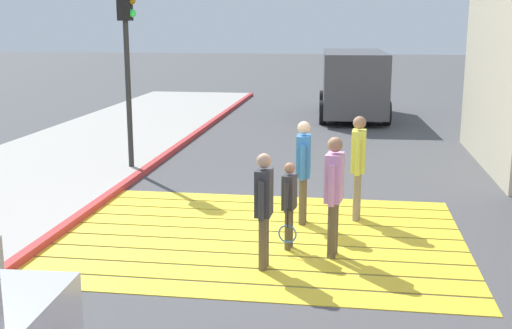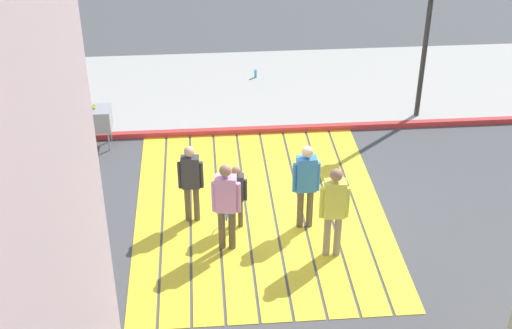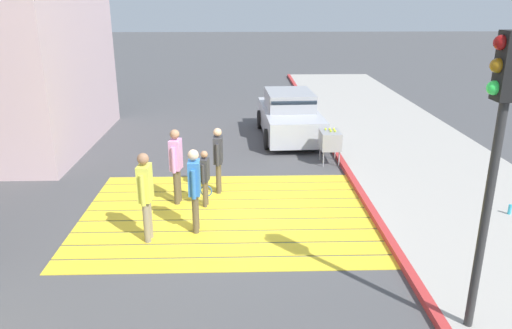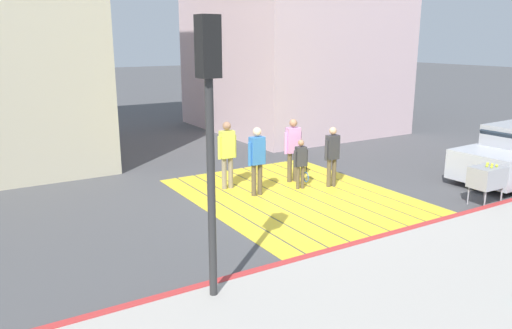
% 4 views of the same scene
% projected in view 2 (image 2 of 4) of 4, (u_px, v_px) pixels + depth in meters
% --- Properties ---
extents(ground_plane, '(120.00, 120.00, 0.00)m').
position_uv_depth(ground_plane, '(260.00, 210.00, 14.31)').
color(ground_plane, '#4C4C4F').
extents(crosswalk_stripes, '(6.40, 4.90, 0.01)m').
position_uv_depth(crosswalk_stripes, '(260.00, 210.00, 14.31)').
color(crosswalk_stripes, yellow).
rests_on(crosswalk_stripes, ground).
extents(sidewalk_west, '(4.80, 40.00, 0.12)m').
position_uv_depth(sidewalk_west, '(241.00, 89.00, 19.07)').
color(sidewalk_west, '#ADA8A0').
rests_on(sidewalk_west, ground).
extents(curb_painted, '(0.16, 40.00, 0.13)m').
position_uv_depth(curb_painted, '(248.00, 130.00, 17.06)').
color(curb_painted, '#BC3333').
rests_on(curb_painted, ground).
extents(tennis_ball_cart, '(0.56, 0.80, 1.02)m').
position_uv_depth(tennis_ball_cart, '(93.00, 119.00, 16.18)').
color(tennis_ball_cart, '#99999E').
rests_on(tennis_ball_cart, ground).
extents(water_bottle, '(0.07, 0.07, 0.22)m').
position_uv_depth(water_bottle, '(256.00, 74.00, 19.49)').
color(water_bottle, '#33A5BF').
rests_on(water_bottle, sidewalk_west).
extents(pedestrian_adult_lead, '(0.23, 0.52, 1.77)m').
position_uv_depth(pedestrian_adult_lead, '(306.00, 181.00, 13.32)').
color(pedestrian_adult_lead, brown).
rests_on(pedestrian_adult_lead, ground).
extents(pedestrian_adult_trailing, '(0.26, 0.53, 1.82)m').
position_uv_depth(pedestrian_adult_trailing, '(334.00, 206.00, 12.55)').
color(pedestrian_adult_trailing, gray).
rests_on(pedestrian_adult_trailing, ground).
extents(pedestrian_adult_side, '(0.22, 0.48, 1.65)m').
position_uv_depth(pedestrian_adult_side, '(191.00, 179.00, 13.53)').
color(pedestrian_adult_side, brown).
rests_on(pedestrian_adult_side, ground).
extents(pedestrian_teen_behind, '(0.28, 0.52, 1.78)m').
position_uv_depth(pedestrian_teen_behind, '(226.00, 201.00, 12.74)').
color(pedestrian_teen_behind, brown).
rests_on(pedestrian_teen_behind, ground).
extents(pedestrian_child_with_racket, '(0.28, 0.43, 1.34)m').
position_uv_depth(pedestrian_child_with_racket, '(236.00, 193.00, 13.47)').
color(pedestrian_child_with_racket, brown).
rests_on(pedestrian_child_with_racket, ground).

